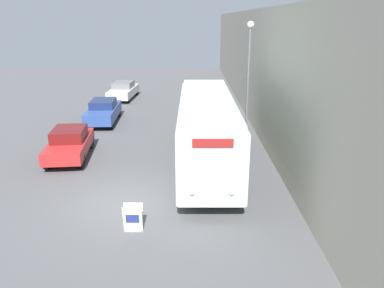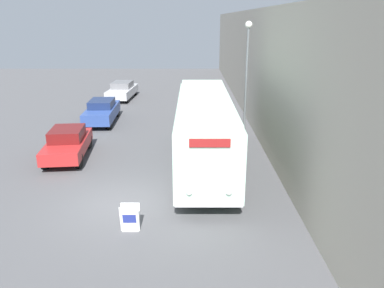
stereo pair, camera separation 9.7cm
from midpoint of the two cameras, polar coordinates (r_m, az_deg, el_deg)
The scene contains 8 objects.
ground_plane at distance 14.24m, azimuth -10.22°, elevation -9.06°, with size 80.00×80.00×0.00m, color #4C4C4F.
building_wall_right at distance 22.94m, azimuth 10.25°, elevation 10.79°, with size 0.30×60.00×7.11m.
vintage_bus at distance 17.00m, azimuth 2.21°, elevation 2.54°, with size 2.41×10.19×3.26m.
sign_board at distance 12.39m, azimuth -9.10°, elevation -11.11°, with size 0.61×0.35×0.92m.
streetlamp at distance 20.08m, azimuth 8.63°, elevation 11.59°, with size 0.36×0.36×6.43m.
parked_car_near at distance 19.26m, azimuth -18.16°, elevation 0.15°, with size 2.17×4.36×1.47m.
parked_car_mid at distance 25.38m, azimuth -13.33°, elevation 4.92°, with size 1.92×4.64×1.50m.
parked_car_far at distance 32.84m, azimuth -10.35°, elevation 8.07°, with size 2.10×4.80×1.45m.
Camera 2 is at (2.57, -12.40, 6.52)m, focal length 35.00 mm.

